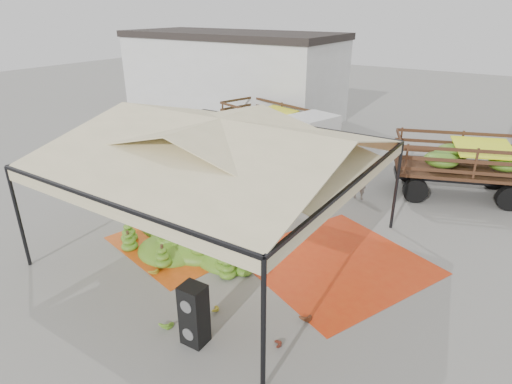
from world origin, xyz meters
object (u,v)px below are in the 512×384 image
Objects in this scene: speaker_stack at (194,315)px; vendor at (360,181)px; truck_right at (499,163)px; banana_heap at (200,226)px; truck_left at (280,125)px.

speaker_stack is 0.99× the size of vendor.
speaker_stack is 0.20× the size of truck_right.
truck_right reaches higher than speaker_stack.
banana_heap is 0.76× the size of truck_left.
truck_left is at bearing 110.77° from speaker_stack.
banana_heap is 9.69m from truck_left.
truck_right reaches higher than truck_left.
truck_right is (9.85, -0.47, 0.07)m from truck_left.
banana_heap is at bearing 126.75° from speaker_stack.
vendor reaches higher than banana_heap.
speaker_stack is 0.21× the size of truck_left.
speaker_stack reaches higher than banana_heap.
speaker_stack is 13.85m from truck_left.
banana_heap is 11.46m from truck_right.
speaker_stack is 13.09m from truck_right.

